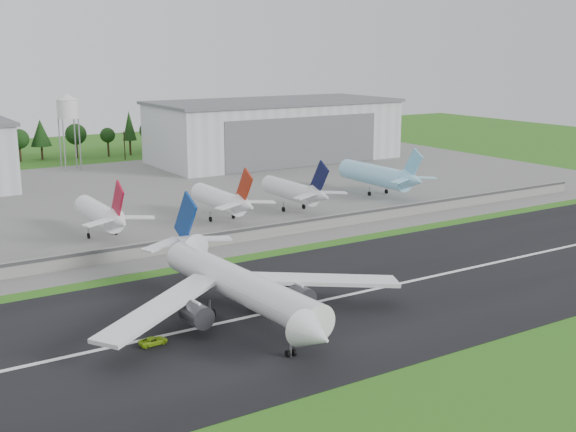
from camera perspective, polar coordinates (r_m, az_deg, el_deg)
ground at (r=132.36m, az=8.17°, el=-7.28°), size 600.00×600.00×0.00m
runway at (r=139.63m, az=5.51°, el=-6.09°), size 320.00×60.00×0.10m
runway_centerline at (r=139.61m, az=5.51°, el=-6.07°), size 220.00×1.00×0.02m
apron at (r=233.42m, az=-11.18°, el=1.51°), size 320.00×150.00×0.10m
blast_fence at (r=175.28m, az=-3.48°, el=-1.48°), size 240.00×0.61×3.50m
hangar_east at (r=304.22m, az=-1.08°, el=6.79°), size 102.00×47.00×25.20m
water_tower at (r=290.03m, az=-17.04°, el=8.29°), size 8.40×8.40×29.40m
utility_poles at (r=308.44m, az=-16.59°, el=3.97°), size 230.00×3.00×12.00m
treeline at (r=322.77m, az=-17.33°, el=4.30°), size 320.00×16.00×22.00m
main_airliner at (r=124.51m, az=-3.69°, el=-6.10°), size 57.17×59.24×18.17m
ground_vehicle at (r=117.47m, az=-10.60°, el=-9.67°), size 4.65×2.23×1.28m
parked_jet_red_a at (r=183.11m, az=-14.40°, el=0.10°), size 7.36×31.29×16.47m
parked_jet_red_b at (r=195.50m, az=-5.07°, el=1.27°), size 7.36×31.29×16.46m
parked_jet_navy at (r=206.91m, az=0.67°, el=1.98°), size 7.36×31.29×16.49m
parked_jet_skyblue at (r=231.47m, az=7.37°, el=3.18°), size 7.36×37.29×17.06m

